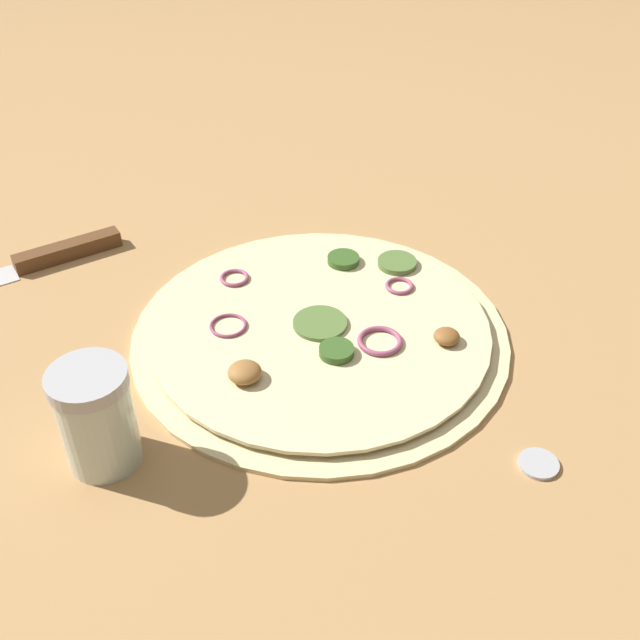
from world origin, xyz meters
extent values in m
plane|color=tan|center=(0.00, 0.00, 0.00)|extent=(3.00, 3.00, 0.00)
cylinder|color=beige|center=(0.00, 0.00, 0.00)|extent=(0.37, 0.37, 0.01)
cylinder|color=beige|center=(0.00, 0.00, 0.01)|extent=(0.34, 0.34, 0.00)
torus|color=#A34C70|center=(0.06, -0.02, 0.02)|extent=(0.04, 0.04, 0.01)
torus|color=#A34C70|center=(-0.10, 0.06, 0.02)|extent=(0.03, 0.03, 0.00)
ellipsoid|color=#996633|center=(-0.05, -0.09, 0.02)|extent=(0.03, 0.03, 0.02)
torus|color=#A34C70|center=(0.07, 0.08, 0.02)|extent=(0.03, 0.03, 0.00)
cylinder|color=#567538|center=(0.00, 0.00, 0.02)|extent=(0.05, 0.05, 0.00)
cylinder|color=#385B23|center=(0.01, 0.11, 0.02)|extent=(0.04, 0.04, 0.01)
ellipsoid|color=brown|center=(0.12, -0.01, 0.02)|extent=(0.03, 0.03, 0.01)
cylinder|color=#385B23|center=(0.02, -0.04, 0.02)|extent=(0.03, 0.03, 0.01)
torus|color=#934266|center=(-0.09, -0.02, 0.02)|extent=(0.04, 0.04, 0.00)
cylinder|color=#567538|center=(0.07, 0.12, 0.02)|extent=(0.04, 0.04, 0.01)
cube|color=brown|center=(-0.31, 0.09, 0.01)|extent=(0.10, 0.10, 0.02)
cylinder|color=silver|center=(-0.15, -0.19, 0.04)|extent=(0.06, 0.06, 0.08)
cylinder|color=#B2B2B7|center=(-0.15, -0.19, 0.09)|extent=(0.06, 0.06, 0.01)
cylinder|color=#B2B2B7|center=(0.21, -0.14, 0.00)|extent=(0.03, 0.03, 0.01)
camera|label=1|loc=(0.10, -0.57, 0.48)|focal=42.00mm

